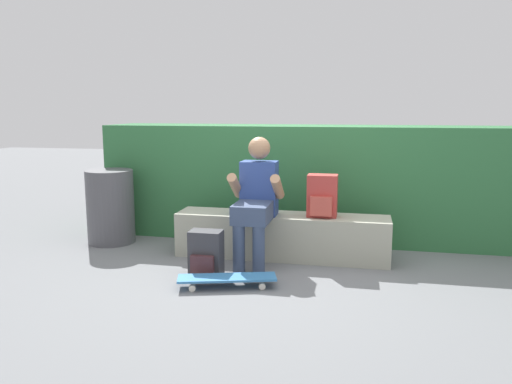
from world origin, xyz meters
name	(u,v)px	position (x,y,z in m)	size (l,w,h in m)	color
ground_plane	(276,268)	(0.00, 0.00, 0.00)	(24.00, 24.00, 0.00)	slate
bench_main	(282,236)	(0.00, 0.34, 0.21)	(2.06, 0.41, 0.43)	#A0A18F
person_skater	(256,197)	(-0.21, 0.14, 0.63)	(0.49, 0.62, 1.18)	#2D4793
skateboard_near_person	(227,278)	(-0.30, -0.58, 0.07)	(0.82, 0.42, 0.09)	teal
backpack_on_bench	(322,196)	(0.39, 0.33, 0.62)	(0.28, 0.23, 0.40)	#B23833
backpack_on_ground	(206,254)	(-0.56, -0.34, 0.19)	(0.28, 0.23, 0.40)	#333338
hedge_row	(339,183)	(0.49, 1.23, 0.63)	(5.24, 0.79, 1.25)	#2F6B3C
trash_bin	(110,207)	(-1.90, 0.51, 0.40)	(0.50, 0.50, 0.79)	#4C4C51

